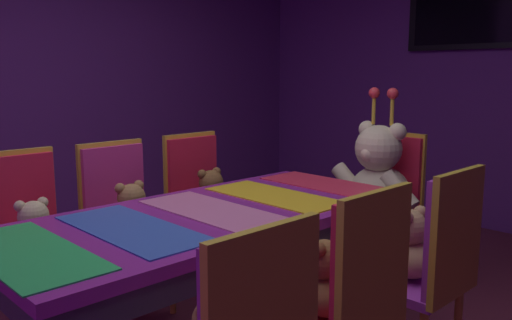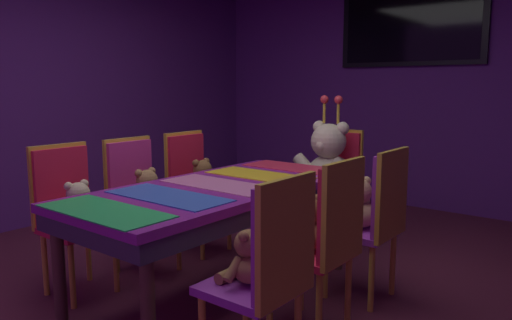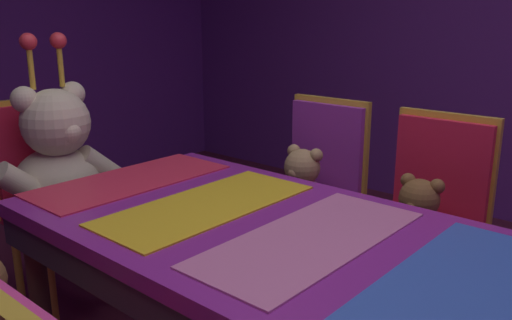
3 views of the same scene
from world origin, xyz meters
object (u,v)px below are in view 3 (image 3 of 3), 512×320
Objects in this scene: banquet_table at (311,267)px; king_teddy_bear at (60,161)px; chair_right_1 at (433,211)px; throne_chair at (45,181)px; teddy_right_2 at (301,188)px; chair_right_2 at (319,181)px; teddy_right_1 at (417,222)px.

king_teddy_bear is at bearing 90.00° from banquet_table.
chair_right_1 is 1.76m from throne_chair.
teddy_right_2 is at bearing 40.60° from king_teddy_bear.
chair_right_2 is at bearing 46.00° from king_teddy_bear.
teddy_right_1 is at bearing 87.51° from teddy_right_2.
teddy_right_2 is (0.71, 0.55, -0.05)m from banquet_table.
teddy_right_1 is at bearing 26.08° from king_teddy_bear.
banquet_table is 5.79× the size of teddy_right_2.
king_teddy_bear reaches higher than teddy_right_1.
chair_right_1 is at bearing -0.95° from banquet_table.
king_teddy_bear is at bearing -44.00° from chair_right_2.
king_teddy_bear reaches higher than chair_right_1.
chair_right_1 is 1.62m from king_teddy_bear.
chair_right_1 reaches higher than banquet_table.
teddy_right_1 is at bearing -1.15° from banquet_table.
teddy_right_2 is at bearing -0.00° from chair_right_2.
chair_right_2 is 1.19× the size of king_teddy_bear.
teddy_right_1 is 0.59m from chair_right_2.
teddy_right_2 reaches higher than banquet_table.
teddy_right_2 is at bearing -77.99° from chair_right_1.
king_teddy_bear is (0.00, 1.38, 0.07)m from banquet_table.
throne_chair is (0.00, 1.54, -0.06)m from banquet_table.
chair_right_1 is at bearing 30.71° from king_teddy_bear.
chair_right_1 is at bearing 27.95° from throne_chair.
teddy_right_2 is at bearing 35.50° from throne_chair.
teddy_right_1 is 0.40× the size of king_teddy_bear.
chair_right_1 is 0.57m from chair_right_2.
king_teddy_bear is at bearing -63.92° from teddy_right_1.
chair_right_1 is at bearing -180.00° from teddy_right_1.
chair_right_2 is (0.85, 0.55, -0.06)m from banquet_table.
teddy_right_1 is 0.57m from teddy_right_2.
chair_right_1 is 1.00× the size of throne_chair.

